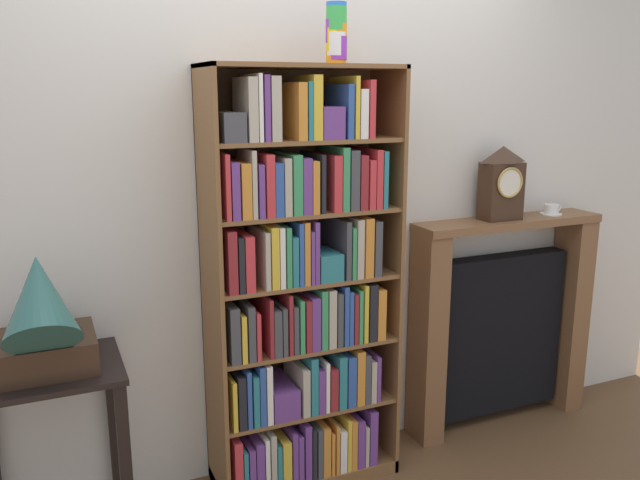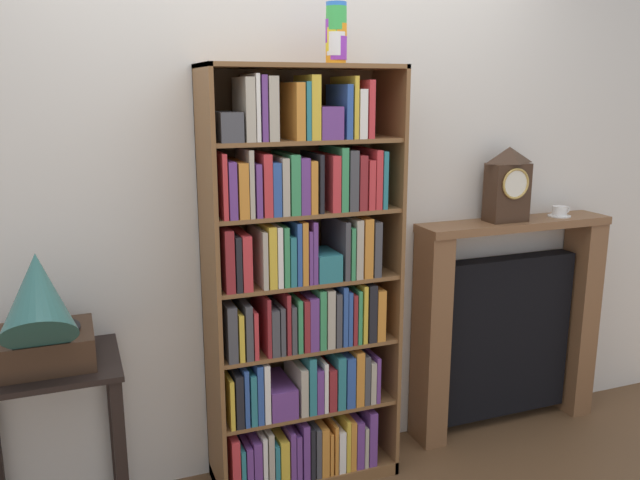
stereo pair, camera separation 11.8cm
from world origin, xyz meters
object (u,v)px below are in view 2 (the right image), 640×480
Objects in this scene: bookshelf at (300,299)px; cup_stack at (336,33)px; side_table_left at (51,412)px; teacup_with_saucer at (560,212)px; gramophone at (40,316)px; fireplace_mantel at (506,326)px; mantel_clock at (508,184)px.

cup_stack is at bearing -10.82° from bookshelf.
cup_stack is 0.32× the size of side_table_left.
cup_stack is 1.97× the size of teacup_with_saucer.
cup_stack is at bearing 4.07° from gramophone.
side_table_left is at bearing -179.02° from cup_stack.
fireplace_mantel is 9.18× the size of teacup_with_saucer.
teacup_with_saucer is (1.45, 0.07, 0.28)m from bookshelf.
bookshelf is 1.05m from gramophone.
mantel_clock reaches higher than gramophone.
mantel_clock is (2.15, 0.18, 0.34)m from gramophone.
mantel_clock is at bearing 3.17° from side_table_left.
gramophone is at bearing -175.93° from cup_stack.
bookshelf is at bearing -175.64° from fireplace_mantel.
cup_stack reaches higher than gramophone.
teacup_with_saucer is (2.49, 0.12, 0.60)m from side_table_left.
mantel_clock is 3.03× the size of teacup_with_saucer.
cup_stack reaches higher than fireplace_mantel.
fireplace_mantel is at bearing 176.38° from teacup_with_saucer.
bookshelf is 1.13m from cup_stack.
gramophone is (-1.19, -0.08, -1.02)m from cup_stack.
fireplace_mantel is 0.76m from mantel_clock.
cup_stack is 1.57m from gramophone.
teacup_with_saucer is at bearing -3.62° from fireplace_mantel.
bookshelf is 1.09m from side_table_left.
mantel_clock is (0.96, 0.10, -0.68)m from cup_stack.
side_table_left is at bearing -177.27° from bookshelf.
side_table_left is 2.28m from mantel_clock.
cup_stack is at bearing -174.13° from mantel_clock.
mantel_clock is at bearing -179.53° from teacup_with_saucer.
mantel_clock is (1.11, 0.07, 0.44)m from bookshelf.
side_table_left is 6.15× the size of teacup_with_saucer.
teacup_with_saucer is at bearing 2.86° from bookshelf.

